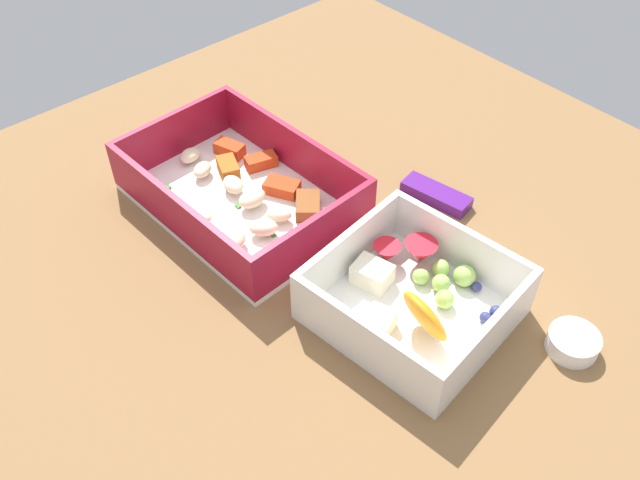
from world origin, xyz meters
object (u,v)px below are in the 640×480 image
object	(u,v)px
fruit_bowl	(413,296)
paper_cup_liner	(573,342)
candy_bar	(439,196)
pasta_container	(242,193)

from	to	relation	value
fruit_bowl	paper_cup_liner	world-z (taller)	fruit_bowl
candy_bar	paper_cup_liner	bearing A→B (deg)	-15.97
pasta_container	candy_bar	bearing A→B (deg)	48.01
candy_bar	paper_cup_liner	size ratio (longest dim) A/B	1.68
pasta_container	paper_cup_liner	world-z (taller)	pasta_container
pasta_container	paper_cup_liner	size ratio (longest dim) A/B	5.39
candy_bar	paper_cup_liner	xyz separation A→B (cm)	(19.14, -5.48, 0.21)
fruit_bowl	paper_cup_liner	distance (cm)	13.19
paper_cup_liner	fruit_bowl	bearing A→B (deg)	-148.98
pasta_container	paper_cup_liner	xyz separation A→B (cm)	(31.42, 9.44, -0.87)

